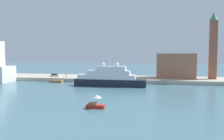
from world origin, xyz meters
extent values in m
plane|color=slate|center=(0.00, 0.00, 0.00)|extent=(400.00, 400.00, 0.00)
cube|color=#B7AD99|center=(0.00, 25.46, 0.75)|extent=(110.00, 18.91, 1.50)
cube|color=black|center=(5.17, 6.61, 1.30)|extent=(26.38, 3.85, 2.60)
cube|color=white|center=(3.85, 6.61, 3.44)|extent=(21.11, 3.54, 1.69)
cube|color=white|center=(4.65, 6.61, 5.07)|extent=(15.83, 3.23, 1.57)
cube|color=white|center=(5.70, 6.61, 6.63)|extent=(10.55, 2.93, 1.55)
cylinder|color=silver|center=(5.17, 6.61, 9.28)|extent=(0.16, 0.16, 3.76)
sphere|color=white|center=(7.81, 6.61, 8.08)|extent=(1.35, 1.35, 1.35)
sphere|color=white|center=(2.54, 6.61, 8.08)|extent=(1.35, 1.35, 1.35)
cube|color=#B22319|center=(8.90, -27.71, 0.38)|extent=(4.06, 1.52, 0.76)
cube|color=#8C6647|center=(8.29, -27.71, 1.04)|extent=(1.78, 1.21, 0.56)
cylinder|color=#B2B2B2|center=(9.30, -27.71, 1.55)|extent=(0.06, 0.06, 1.58)
cone|color=white|center=(9.30, -27.71, 2.69)|extent=(1.99, 1.99, 0.70)
cube|color=olive|center=(-19.11, 13.77, 0.48)|extent=(5.40, 1.94, 0.97)
cube|color=#9E664C|center=(29.85, 27.57, 6.78)|extent=(16.06, 10.57, 10.55)
cube|color=#93513D|center=(44.59, 25.79, 13.46)|extent=(2.76, 2.76, 23.91)
cone|color=#387A5B|center=(44.59, 25.79, 27.11)|extent=(3.59, 3.59, 3.39)
cube|color=silver|center=(-23.34, 21.89, 1.86)|extent=(4.33, 1.73, 0.71)
cube|color=#262D33|center=(-23.55, 21.89, 2.56)|extent=(2.60, 1.56, 0.69)
cylinder|color=#4C4C4C|center=(-18.31, 22.50, 2.20)|extent=(0.36, 0.36, 1.40)
sphere|color=tan|center=(-18.31, 22.50, 3.03)|extent=(0.24, 0.24, 0.24)
cylinder|color=black|center=(5.12, 17.35, 1.81)|extent=(0.47, 0.47, 0.62)
camera|label=1|loc=(22.35, -77.60, 12.21)|focal=37.83mm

